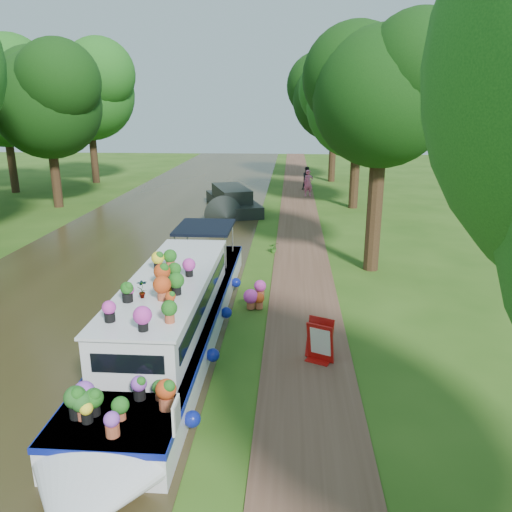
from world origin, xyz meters
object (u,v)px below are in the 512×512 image
at_px(second_boat, 232,201).
at_px(pedestrian_dark, 307,178).
at_px(plant_boat, 172,315).
at_px(pedestrian_pink, 308,183).
at_px(sandwich_board, 320,343).

distance_m(second_boat, pedestrian_dark, 9.11).
distance_m(plant_boat, pedestrian_pink, 22.89).
height_order(pedestrian_pink, pedestrian_dark, pedestrian_pink).
bearing_deg(pedestrian_pink, pedestrian_dark, 72.94).
height_order(second_boat, sandwich_board, second_boat).
height_order(plant_boat, second_boat, plant_boat).
relative_size(second_boat, pedestrian_pink, 4.39).
height_order(sandwich_board, pedestrian_pink, pedestrian_pink).
bearing_deg(pedestrian_dark, plant_boat, -111.51).
bearing_deg(sandwich_board, pedestrian_pink, 113.28).
distance_m(pedestrian_pink, pedestrian_dark, 2.58).
relative_size(sandwich_board, pedestrian_pink, 0.58).
relative_size(plant_boat, second_boat, 1.74).
bearing_deg(sandwich_board, pedestrian_dark, 113.35).
bearing_deg(plant_boat, second_boat, 91.66).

